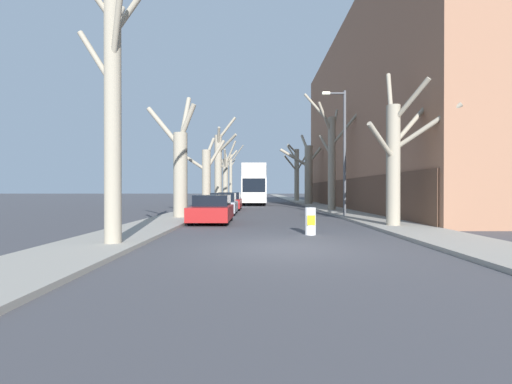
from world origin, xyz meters
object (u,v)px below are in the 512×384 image
at_px(street_tree_left_2, 205,175).
at_px(street_tree_right_2, 307,172).
at_px(parked_car_0, 211,210).
at_px(street_tree_left_1, 179,166).
at_px(lamp_post, 342,146).
at_px(parked_car_2, 229,201).
at_px(traffic_bollard, 309,221).
at_px(street_tree_left_3, 218,166).
at_px(street_tree_left_4, 224,175).
at_px(parked_car_1, 222,204).
at_px(double_decker_bus, 253,183).
at_px(street_tree_right_1, 330,156).
at_px(street_tree_left_5, 230,174).
at_px(street_tree_right_3, 295,173).
at_px(street_tree_right_0, 395,155).
at_px(street_tree_left_0, 111,98).

relative_size(street_tree_left_2, street_tree_right_2, 0.75).
height_order(street_tree_left_2, parked_car_0, street_tree_left_2).
distance_m(street_tree_left_1, lamp_post, 9.46).
height_order(parked_car_2, lamp_post, lamp_post).
relative_size(lamp_post, traffic_bollard, 7.58).
bearing_deg(street_tree_left_3, traffic_bollard, -76.12).
bearing_deg(traffic_bollard, street_tree_left_2, 111.27).
height_order(street_tree_left_4, parked_car_1, street_tree_left_4).
xyz_separation_m(street_tree_right_2, parked_car_1, (-7.88, -14.99, -2.97)).
relative_size(street_tree_left_3, double_decker_bus, 0.87).
distance_m(street_tree_left_4, parked_car_2, 18.32).
bearing_deg(street_tree_left_2, street_tree_left_4, 90.21).
relative_size(double_decker_bus, parked_car_2, 2.62).
xyz_separation_m(street_tree_right_1, double_decker_bus, (-6.02, 12.61, -1.78)).
relative_size(street_tree_left_4, street_tree_left_5, 0.94).
bearing_deg(street_tree_right_3, lamp_post, -91.30).
bearing_deg(street_tree_right_0, street_tree_right_2, 90.58).
relative_size(street_tree_left_3, street_tree_left_5, 1.07).
height_order(street_tree_right_0, double_decker_bus, street_tree_right_0).
distance_m(street_tree_right_0, traffic_bollard, 5.27).
bearing_deg(lamp_post, street_tree_left_3, 119.38).
height_order(street_tree_left_5, street_tree_right_3, street_tree_left_5).
distance_m(street_tree_left_5, parked_car_2, 27.48).
distance_m(street_tree_left_1, street_tree_right_0, 11.13).
bearing_deg(street_tree_right_1, street_tree_right_2, 90.50).
bearing_deg(parked_car_0, street_tree_left_2, 99.81).
height_order(parked_car_1, traffic_bollard, parked_car_1).
bearing_deg(street_tree_right_3, double_decker_bus, -121.65).
distance_m(double_decker_bus, parked_car_2, 11.34).
distance_m(street_tree_right_2, double_decker_bus, 6.17).
height_order(street_tree_right_1, traffic_bollard, street_tree_right_1).
bearing_deg(traffic_bollard, street_tree_right_1, 74.70).
xyz_separation_m(street_tree_right_0, street_tree_right_2, (-0.24, 23.17, 0.52)).
bearing_deg(street_tree_right_0, street_tree_right_1, 90.66).
height_order(street_tree_right_2, parked_car_0, street_tree_right_2).
relative_size(street_tree_left_2, lamp_post, 0.83).
relative_size(street_tree_left_0, double_decker_bus, 0.81).
distance_m(street_tree_left_3, street_tree_right_3, 15.87).
bearing_deg(street_tree_left_1, traffic_bollard, -47.43).
bearing_deg(street_tree_left_4, parked_car_1, -85.20).
bearing_deg(street_tree_left_3, street_tree_left_0, -90.25).
relative_size(street_tree_left_3, street_tree_right_1, 0.98).
bearing_deg(double_decker_bus, street_tree_right_1, -64.49).
bearing_deg(street_tree_left_3, parked_car_0, -84.81).
relative_size(parked_car_0, parked_car_1, 1.02).
bearing_deg(street_tree_left_2, street_tree_right_2, 45.62).
height_order(street_tree_right_2, parked_car_2, street_tree_right_2).
distance_m(street_tree_left_0, lamp_post, 13.85).
xyz_separation_m(street_tree_left_4, street_tree_right_2, (9.83, -8.24, 0.01)).
distance_m(street_tree_left_2, street_tree_left_5, 27.46).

